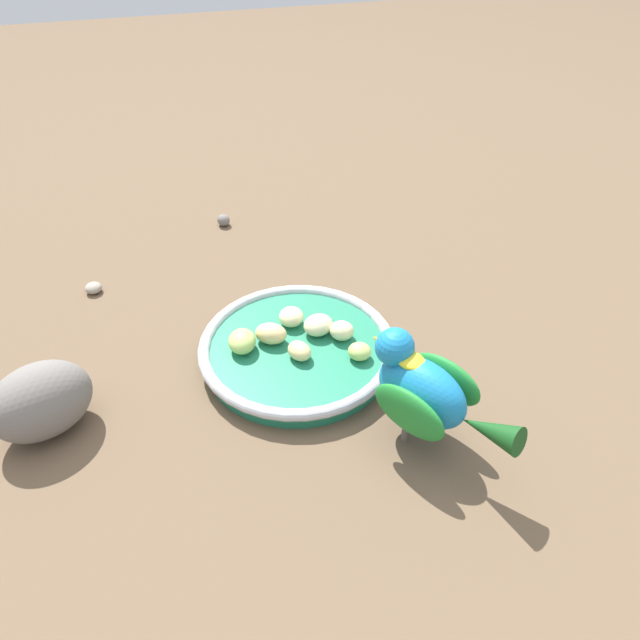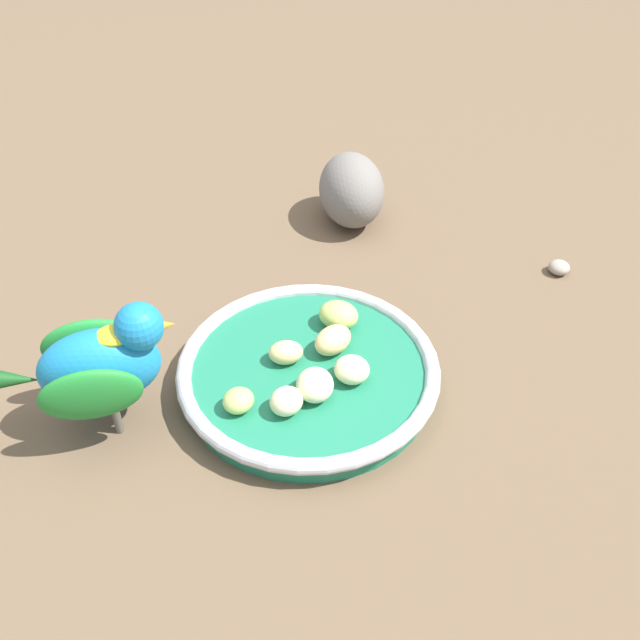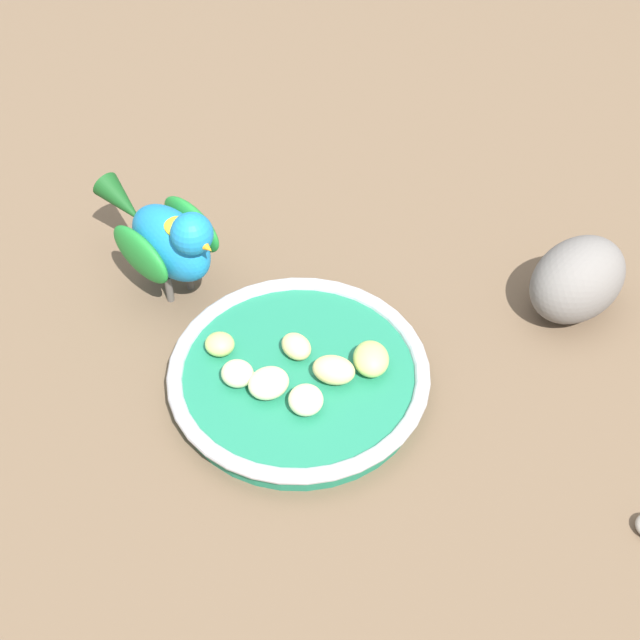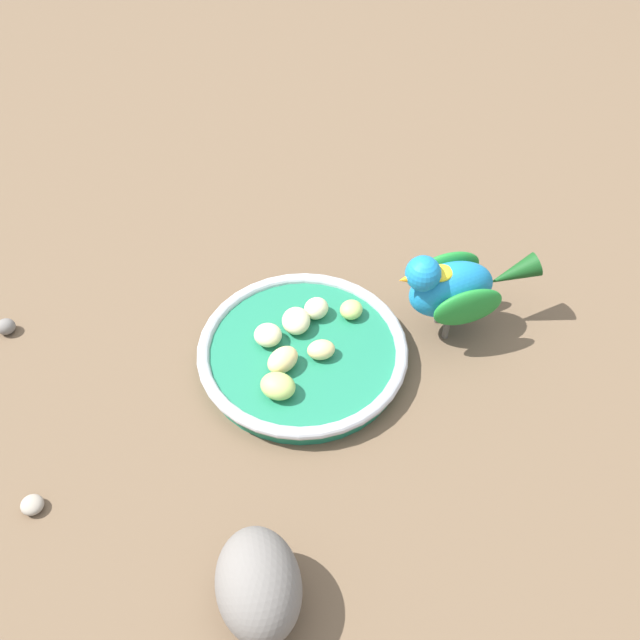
# 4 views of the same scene
# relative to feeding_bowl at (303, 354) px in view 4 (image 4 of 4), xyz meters

# --- Properties ---
(ground_plane) EXTENTS (4.00, 4.00, 0.00)m
(ground_plane) POSITION_rel_feeding_bowl_xyz_m (-0.03, 0.01, -0.02)
(ground_plane) COLOR brown
(feeding_bowl) EXTENTS (0.23, 0.23, 0.03)m
(feeding_bowl) POSITION_rel_feeding_bowl_xyz_m (0.00, 0.00, 0.00)
(feeding_bowl) COLOR #1E7251
(feeding_bowl) RESTS_ON ground_plane
(apple_piece_0) EXTENTS (0.04, 0.04, 0.02)m
(apple_piece_0) POSITION_rel_feeding_bowl_xyz_m (-0.03, -0.01, 0.02)
(apple_piece_0) COLOR beige
(apple_piece_0) RESTS_ON feeding_bowl
(apple_piece_1) EXTENTS (0.03, 0.04, 0.02)m
(apple_piece_1) POSITION_rel_feeding_bowl_xyz_m (0.00, 0.02, 0.02)
(apple_piece_1) COLOR #E5C67F
(apple_piece_1) RESTS_ON feeding_bowl
(apple_piece_2) EXTENTS (0.05, 0.04, 0.02)m
(apple_piece_2) POSITION_rel_feeding_bowl_xyz_m (0.03, -0.02, 0.02)
(apple_piece_2) COLOR #E5C67F
(apple_piece_2) RESTS_ON feeding_bowl
(apple_piece_3) EXTENTS (0.04, 0.04, 0.02)m
(apple_piece_3) POSITION_rel_feeding_bowl_xyz_m (0.06, -0.01, 0.02)
(apple_piece_3) COLOR #B2CC66
(apple_piece_3) RESTS_ON feeding_bowl
(apple_piece_4) EXTENTS (0.04, 0.03, 0.02)m
(apple_piece_4) POSITION_rel_feeding_bowl_xyz_m (-0.06, 0.04, 0.02)
(apple_piece_4) COLOR #B2CC66
(apple_piece_4) RESTS_ON feeding_bowl
(apple_piece_5) EXTENTS (0.04, 0.04, 0.02)m
(apple_piece_5) POSITION_rel_feeding_bowl_xyz_m (-0.05, 0.00, 0.02)
(apple_piece_5) COLOR beige
(apple_piece_5) RESTS_ON feeding_bowl
(apple_piece_6) EXTENTS (0.04, 0.04, 0.02)m
(apple_piece_6) POSITION_rel_feeding_bowl_xyz_m (-0.00, -0.04, 0.02)
(apple_piece_6) COLOR beige
(apple_piece_6) RESTS_ON feeding_bowl
(parrot) EXTENTS (0.11, 0.16, 0.12)m
(parrot) POSITION_rel_feeding_bowl_xyz_m (-0.08, 0.15, 0.05)
(parrot) COLOR #59544C
(parrot) RESTS_ON ground_plane
(rock_large) EXTENTS (0.12, 0.11, 0.08)m
(rock_large) POSITION_rel_feeding_bowl_xyz_m (0.27, 0.02, 0.03)
(rock_large) COLOR slate
(rock_large) RESTS_ON ground_plane
(pebble_0) EXTENTS (0.02, 0.02, 0.01)m
(pebble_0) POSITION_rel_feeding_bowl_xyz_m (0.23, -0.21, -0.01)
(pebble_0) COLOR gray
(pebble_0) RESTS_ON ground_plane
(pebble_1) EXTENTS (0.03, 0.03, 0.02)m
(pebble_1) POSITION_rel_feeding_bowl_xyz_m (0.03, -0.34, -0.01)
(pebble_1) COLOR slate
(pebble_1) RESTS_ON ground_plane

